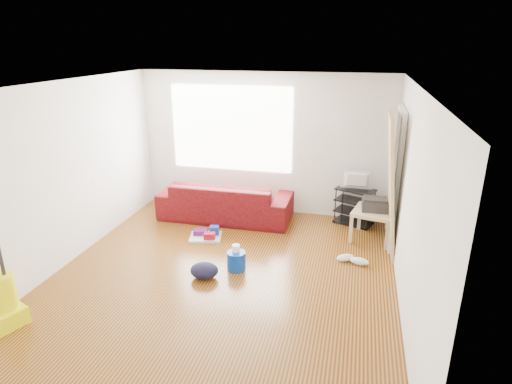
% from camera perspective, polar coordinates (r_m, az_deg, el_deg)
% --- Properties ---
extents(room, '(4.51, 5.01, 2.51)m').
position_cam_1_polar(room, '(5.43, -3.62, 0.91)').
color(room, '#491D0A').
rests_on(room, ground).
extents(sofa, '(2.30, 0.90, 0.67)m').
position_cam_1_polar(sofa, '(7.66, -4.00, -3.44)').
color(sofa, '#310701').
rests_on(sofa, ground).
extents(tv_stand, '(0.72, 0.56, 0.63)m').
position_cam_1_polar(tv_stand, '(7.47, 12.99, -1.85)').
color(tv_stand, black).
rests_on(tv_stand, ground).
extents(tv, '(0.53, 0.07, 0.31)m').
position_cam_1_polar(tv, '(7.32, 13.26, 1.52)').
color(tv, black).
rests_on(tv, tv_stand).
extents(side_table, '(0.72, 0.72, 0.49)m').
position_cam_1_polar(side_table, '(6.94, 15.41, -2.96)').
color(side_table, tan).
rests_on(side_table, ground).
extents(printer, '(0.39, 0.30, 0.20)m').
position_cam_1_polar(printer, '(6.87, 15.55, -1.59)').
color(printer, black).
rests_on(printer, side_table).
extents(bucket, '(0.29, 0.29, 0.26)m').
position_cam_1_polar(bucket, '(6.02, -2.62, -10.19)').
color(bucket, '#0936A3').
rests_on(bucket, ground).
extents(toilet_paper, '(0.11, 0.11, 0.10)m').
position_cam_1_polar(toilet_paper, '(5.96, -2.68, -8.60)').
color(toilet_paper, white).
rests_on(toilet_paper, bucket).
extents(cleaning_tray, '(0.57, 0.50, 0.18)m').
position_cam_1_polar(cleaning_tray, '(6.91, -6.60, -5.70)').
color(cleaning_tray, silver).
rests_on(cleaning_tray, ground).
extents(backpack, '(0.41, 0.35, 0.21)m').
position_cam_1_polar(backpack, '(5.86, -6.87, -11.24)').
color(backpack, black).
rests_on(backpack, ground).
extents(sneakers, '(0.48, 0.25, 0.11)m').
position_cam_1_polar(sneakers, '(6.29, 12.71, -8.77)').
color(sneakers, white).
rests_on(sneakers, ground).
extents(vacuum, '(0.42, 0.45, 1.50)m').
position_cam_1_polar(vacuum, '(5.56, -30.41, -12.58)').
color(vacuum, '#F3F107').
rests_on(vacuum, ground).
extents(door_panel, '(0.26, 0.82, 2.05)m').
position_cam_1_polar(door_panel, '(6.77, 16.68, -7.51)').
color(door_panel, '#A08A49').
rests_on(door_panel, ground).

